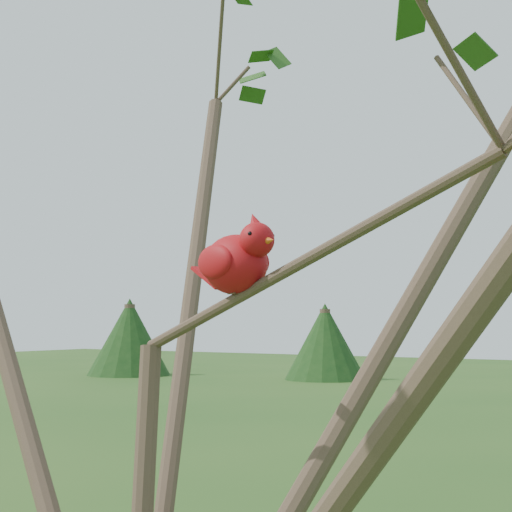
% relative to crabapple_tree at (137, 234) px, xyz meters
% --- Properties ---
extents(crabapple_tree, '(2.35, 2.05, 2.95)m').
position_rel_crabapple_tree_xyz_m(crabapple_tree, '(0.00, 0.00, 0.00)').
color(crabapple_tree, '#3F2E22').
rests_on(crabapple_tree, ground).
extents(cardinal, '(0.19, 0.12, 0.13)m').
position_rel_crabapple_tree_xyz_m(cardinal, '(0.11, 0.11, -0.04)').
color(cardinal, '#AE0E12').
rests_on(cardinal, ground).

